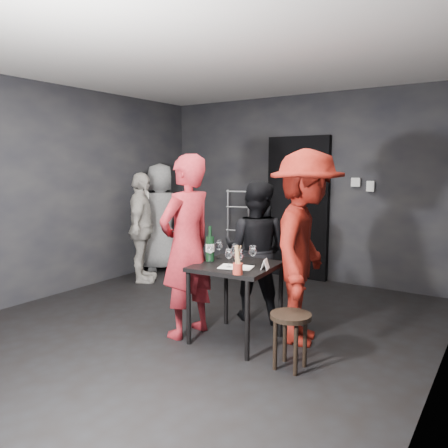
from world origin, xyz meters
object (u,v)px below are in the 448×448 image
Objects in this scene: hand_truck at (236,256)px; stool at (291,325)px; man_maroon at (305,226)px; woman_black at (256,250)px; breadstick_cup at (238,260)px; tasting_table at (236,274)px; bystander_cream at (141,225)px; server_red at (186,229)px; bystander_grey at (161,210)px; wine_bottle at (210,248)px.

stool is at bearing -67.99° from hand_truck.
man_maroon is (2.04, -2.05, 0.88)m from hand_truck.
breadstick_cup is at bearing 99.85° from woman_black.
woman_black is (-0.15, 0.66, 0.11)m from tasting_table.
bystander_cream is at bearing -138.26° from hand_truck.
breadstick_cup is at bearing -172.63° from stool.
stool is (2.18, -2.65, 0.14)m from hand_truck.
server_red reaches higher than bystander_cream.
bystander_cream is 2.86m from breadstick_cup.
bystander_cream is at bearing 65.67° from bystander_grey.
tasting_table is at bearing -150.72° from bystander_cream.
woman_black is 1.04m from breadstick_cup.
hand_truck is 2.78m from wine_bottle.
man_maroon is (1.03, 0.48, 0.05)m from server_red.
bystander_cream is (-2.97, 1.33, 0.46)m from stool.
woman_black reaches higher than tasting_table.
stool is at bearing 91.18° from server_red.
bystander_grey is at bearing -166.30° from hand_truck.
server_red is at bearing -85.79° from hand_truck.
stool is at bearing -13.18° from wine_bottle.
hand_truck is 1.42m from bystander_grey.
stool is 0.24× the size of bystander_grey.
breadstick_cup is (-0.33, -0.66, -0.24)m from man_maroon.
hand_truck is at bearing 122.22° from breadstick_cup.
man_maroon reaches higher than wine_bottle.
man_maroon is at bearing 32.54° from tasting_table.
tasting_table is 2.53m from bystander_cream.
server_red is 2.80m from bystander_grey.
wine_bottle is at bearing -80.96° from hand_truck.
woman_black is 2.63m from bystander_grey.
wine_bottle is at bearing -175.92° from tasting_table.
tasting_table is 0.69m from woman_black.
tasting_table is at bearing 92.06° from woman_black.
woman_black is 0.70m from wine_bottle.
man_maroon is at bearing 63.34° from breadstick_cup.
man_maroon is 3.39m from bystander_grey.
tasting_table is at bearing 160.25° from stool.
man_maroon is at bearing 121.87° from server_red.
hand_truck is at bearing 129.50° from stool.
server_red is 0.96× the size of man_maroon.
stool is 0.31× the size of woman_black.
woman_black is at bearing -136.55° from bystander_cream.
server_red is 0.91m from woman_black.
hand_truck is 0.84× the size of woman_black.
woman_black is at bearing 52.26° from man_maroon.
hand_truck is at bearing -66.10° from bystander_cream.
breadstick_cup is (0.37, -0.97, 0.10)m from woman_black.
breadstick_cup is at bearing 82.64° from server_red.
breadstick_cup reaches higher than stool.
bystander_grey is (-1.04, -0.63, 0.75)m from hand_truck.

